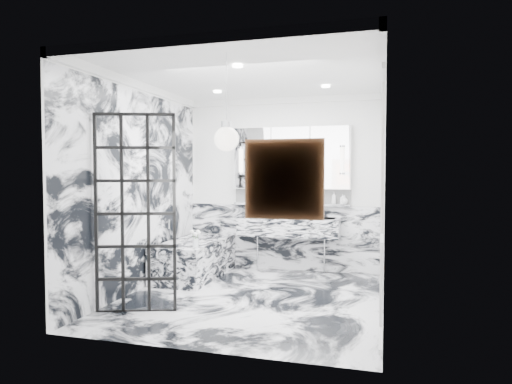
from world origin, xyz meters
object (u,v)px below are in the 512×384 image
(crittall_door, at_px, (135,214))
(mirror_cabinet, at_px, (291,158))
(trough_sink, at_px, (289,227))
(bathtub, at_px, (195,258))

(crittall_door, bearing_deg, mirror_cabinet, 45.54)
(crittall_door, xyz_separation_m, trough_sink, (1.27, 2.46, -0.39))
(crittall_door, height_order, trough_sink, crittall_door)
(crittall_door, relative_size, mirror_cabinet, 1.18)
(trough_sink, bearing_deg, mirror_cabinet, 90.00)
(crittall_door, distance_m, mirror_cabinet, 3.01)
(crittall_door, bearing_deg, bathtub, 72.98)
(mirror_cabinet, bearing_deg, crittall_door, -115.79)
(trough_sink, distance_m, bathtub, 1.55)
(crittall_door, distance_m, bathtub, 1.99)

